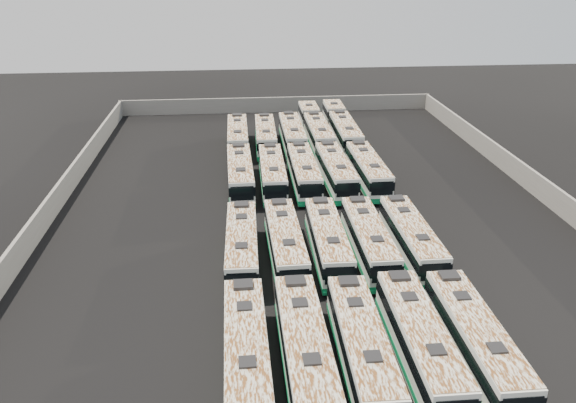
# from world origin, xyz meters

# --- Properties ---
(ground) EXTENTS (140.00, 140.00, 0.00)m
(ground) POSITION_xyz_m (0.00, 0.00, 0.00)
(ground) COLOR black
(ground) RESTS_ON ground
(perimeter_wall) EXTENTS (45.20, 73.20, 2.20)m
(perimeter_wall) POSITION_xyz_m (0.00, 0.00, 1.10)
(perimeter_wall) COLOR slate
(perimeter_wall) RESTS_ON ground
(bus_front_far_left) EXTENTS (2.43, 11.03, 3.10)m
(bus_front_far_left) POSITION_xyz_m (-5.87, -19.56, 1.58)
(bus_front_far_left) COLOR white
(bus_front_far_left) RESTS_ON ground
(bus_front_left) EXTENTS (2.49, 11.30, 3.18)m
(bus_front_left) POSITION_xyz_m (-2.71, -19.67, 1.62)
(bus_front_left) COLOR white
(bus_front_left) RESTS_ON ground
(bus_front_center) EXTENTS (2.50, 10.99, 3.08)m
(bus_front_center) POSITION_xyz_m (0.42, -19.72, 1.58)
(bus_front_center) COLOR white
(bus_front_center) RESTS_ON ground
(bus_front_right) EXTENTS (2.42, 11.09, 3.12)m
(bus_front_right) POSITION_xyz_m (3.71, -19.51, 1.59)
(bus_front_right) COLOR white
(bus_front_right) RESTS_ON ground
(bus_front_far_right) EXTENTS (2.37, 10.96, 3.08)m
(bus_front_far_right) POSITION_xyz_m (6.83, -19.65, 1.58)
(bus_front_far_right) COLOR white
(bus_front_far_right) RESTS_ON ground
(bus_midfront_far_left) EXTENTS (2.47, 10.79, 3.03)m
(bus_midfront_far_left) POSITION_xyz_m (-5.90, -7.42, 1.55)
(bus_midfront_far_left) COLOR white
(bus_midfront_far_left) RESTS_ON ground
(bus_midfront_left) EXTENTS (2.54, 10.89, 3.05)m
(bus_midfront_left) POSITION_xyz_m (-2.69, -7.29, 1.56)
(bus_midfront_left) COLOR white
(bus_midfront_left) RESTS_ON ground
(bus_midfront_center) EXTENTS (2.42, 10.81, 3.04)m
(bus_midfront_center) POSITION_xyz_m (0.52, -7.25, 1.55)
(bus_midfront_center) COLOR white
(bus_midfront_center) RESTS_ON ground
(bus_midfront_right) EXTENTS (2.31, 10.80, 3.04)m
(bus_midfront_right) POSITION_xyz_m (3.61, -7.35, 1.55)
(bus_midfront_right) COLOR white
(bus_midfront_right) RESTS_ON ground
(bus_midfront_far_right) EXTENTS (2.34, 10.78, 3.03)m
(bus_midfront_far_right) POSITION_xyz_m (6.88, -7.40, 1.55)
(bus_midfront_far_right) COLOR white
(bus_midfront_far_right) RESTS_ON ground
(bus_midback_far_left) EXTENTS (2.57, 11.23, 3.15)m
(bus_midback_far_left) POSITION_xyz_m (-5.81, 7.27, 1.61)
(bus_midback_far_left) COLOR white
(bus_midback_far_left) RESTS_ON ground
(bus_midback_left) EXTENTS (2.43, 10.90, 3.06)m
(bus_midback_left) POSITION_xyz_m (-2.66, 7.31, 1.57)
(bus_midback_left) COLOR white
(bus_midback_left) RESTS_ON ground
(bus_midback_center) EXTENTS (2.35, 11.03, 3.10)m
(bus_midback_center) POSITION_xyz_m (0.44, 7.29, 1.59)
(bus_midback_center) COLOR white
(bus_midback_center) RESTS_ON ground
(bus_midback_right) EXTENTS (2.62, 11.15, 3.13)m
(bus_midback_right) POSITION_xyz_m (3.60, 7.19, 1.60)
(bus_midback_right) COLOR white
(bus_midback_right) RESTS_ON ground
(bus_midback_far_right) EXTENTS (2.44, 11.01, 3.09)m
(bus_midback_far_right) POSITION_xyz_m (6.86, 7.24, 1.58)
(bus_midback_far_right) COLOR white
(bus_midback_far_right) RESTS_ON ground
(bus_back_far_left) EXTENTS (2.35, 10.98, 3.09)m
(bus_back_far_left) POSITION_xyz_m (-5.92, 19.59, 1.58)
(bus_back_far_left) COLOR white
(bus_back_far_left) RESTS_ON ground
(bus_back_left) EXTENTS (2.52, 10.84, 3.04)m
(bus_back_left) POSITION_xyz_m (-2.64, 19.59, 1.55)
(bus_back_left) COLOR white
(bus_back_left) RESTS_ON ground
(bus_back_center) EXTENTS (2.40, 11.21, 3.16)m
(bus_back_center) POSITION_xyz_m (0.53, 19.62, 1.61)
(bus_back_center) COLOR white
(bus_back_center) RESTS_ON ground
(bus_back_right) EXTENTS (2.37, 17.09, 3.10)m
(bus_back_right) POSITION_xyz_m (3.68, 22.48, 1.58)
(bus_back_right) COLOR white
(bus_back_right) RESTS_ON ground
(bus_back_far_right) EXTENTS (2.69, 17.50, 3.17)m
(bus_back_far_right) POSITION_xyz_m (6.95, 22.58, 1.62)
(bus_back_far_right) COLOR white
(bus_back_far_right) RESTS_ON ground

